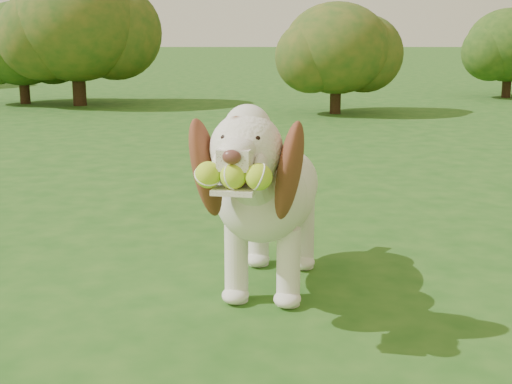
{
  "coord_description": "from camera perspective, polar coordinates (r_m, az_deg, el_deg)",
  "views": [
    {
      "loc": [
        0.04,
        -2.56,
        1.08
      ],
      "look_at": [
        0.02,
        0.02,
        0.49
      ],
      "focal_mm": 50.0,
      "sensor_mm": 36.0,
      "label": 1
    }
  ],
  "objects": [
    {
      "name": "ground",
      "position": [
        2.78,
        -0.49,
        -9.92
      ],
      "size": [
        80.0,
        80.0,
        0.0
      ],
      "primitive_type": "plane",
      "color": "#1C4D16",
      "rests_on": "ground"
    },
    {
      "name": "dog",
      "position": [
        2.9,
        0.99,
        0.24
      ],
      "size": [
        0.58,
        1.27,
        0.83
      ],
      "rotation": [
        0.0,
        0.0,
        -0.19
      ],
      "color": "silver",
      "rests_on": "ground"
    },
    {
      "name": "shrub_a",
      "position": [
        11.01,
        -18.27,
        11.21
      ],
      "size": [
        1.41,
        1.41,
        1.47
      ],
      "color": "#382314",
      "rests_on": "ground"
    },
    {
      "name": "shrub_c",
      "position": [
        9.27,
        6.47,
        11.35
      ],
      "size": [
        1.36,
        1.36,
        1.41
      ],
      "color": "#382314",
      "rests_on": "ground"
    },
    {
      "name": "shrub_d",
      "position": [
        12.06,
        19.64,
        11.01
      ],
      "size": [
        1.34,
        1.34,
        1.39
      ],
      "color": "#382314",
      "rests_on": "ground"
    },
    {
      "name": "shrub_b",
      "position": [
        10.51,
        -14.22,
        12.77
      ],
      "size": [
        1.82,
        1.82,
        1.89
      ],
      "color": "#382314",
      "rests_on": "ground"
    }
  ]
}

